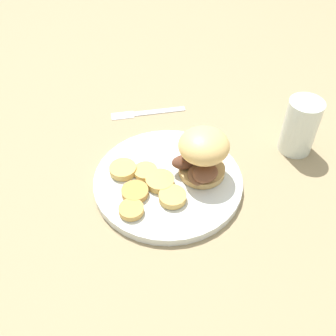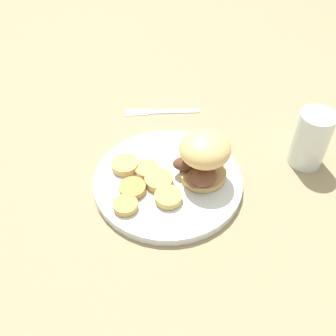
{
  "view_description": "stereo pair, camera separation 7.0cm",
  "coord_description": "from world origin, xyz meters",
  "px_view_note": "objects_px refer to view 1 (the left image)",
  "views": [
    {
      "loc": [
        -0.35,
        -0.34,
        0.54
      ],
      "look_at": [
        0.0,
        0.0,
        0.04
      ],
      "focal_mm": 42.0,
      "sensor_mm": 36.0,
      "label": 1
    },
    {
      "loc": [
        -0.3,
        -0.39,
        0.54
      ],
      "look_at": [
        0.0,
        0.0,
        0.04
      ],
      "focal_mm": 42.0,
      "sensor_mm": 36.0,
      "label": 2
    }
  ],
  "objects_px": {
    "dinner_plate": "(168,180)",
    "sandwich": "(202,153)",
    "fork": "(147,112)",
    "drinking_glass": "(300,126)"
  },
  "relations": [
    {
      "from": "dinner_plate",
      "to": "sandwich",
      "type": "xyz_separation_m",
      "value": [
        0.05,
        -0.03,
        0.06
      ]
    },
    {
      "from": "dinner_plate",
      "to": "fork",
      "type": "height_order",
      "value": "dinner_plate"
    },
    {
      "from": "sandwich",
      "to": "fork",
      "type": "distance_m",
      "value": 0.24
    },
    {
      "from": "dinner_plate",
      "to": "drinking_glass",
      "type": "distance_m",
      "value": 0.28
    },
    {
      "from": "fork",
      "to": "sandwich",
      "type": "bearing_deg",
      "value": -108.34
    },
    {
      "from": "dinner_plate",
      "to": "fork",
      "type": "xyz_separation_m",
      "value": [
        0.12,
        0.18,
        -0.01
      ]
    },
    {
      "from": "dinner_plate",
      "to": "drinking_glass",
      "type": "xyz_separation_m",
      "value": [
        0.25,
        -0.12,
        0.05
      ]
    },
    {
      "from": "sandwich",
      "to": "drinking_glass",
      "type": "height_order",
      "value": "drinking_glass"
    },
    {
      "from": "dinner_plate",
      "to": "drinking_glass",
      "type": "height_order",
      "value": "drinking_glass"
    },
    {
      "from": "dinner_plate",
      "to": "fork",
      "type": "distance_m",
      "value": 0.22
    }
  ]
}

